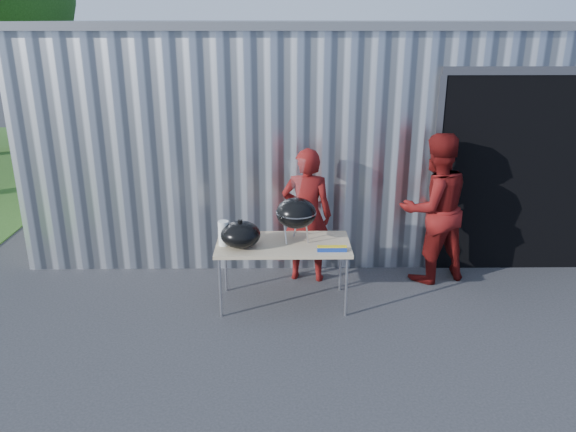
{
  "coord_description": "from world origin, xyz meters",
  "views": [
    {
      "loc": [
        0.13,
        -5.11,
        3.12
      ],
      "look_at": [
        0.2,
        0.8,
        1.05
      ],
      "focal_mm": 35.0,
      "sensor_mm": 36.0,
      "label": 1
    }
  ],
  "objects_px": {
    "folding_table": "(283,246)",
    "kettle_grill": "(296,206)",
    "person_cook": "(307,215)",
    "person_bystander": "(434,208)"
  },
  "relations": [
    {
      "from": "person_cook",
      "to": "person_bystander",
      "type": "relative_size",
      "value": 0.91
    },
    {
      "from": "folding_table",
      "to": "person_bystander",
      "type": "relative_size",
      "value": 0.8
    },
    {
      "from": "person_cook",
      "to": "person_bystander",
      "type": "distance_m",
      "value": 1.56
    },
    {
      "from": "folding_table",
      "to": "kettle_grill",
      "type": "height_order",
      "value": "kettle_grill"
    },
    {
      "from": "folding_table",
      "to": "person_cook",
      "type": "height_order",
      "value": "person_cook"
    },
    {
      "from": "kettle_grill",
      "to": "person_cook",
      "type": "bearing_deg",
      "value": 76.41
    },
    {
      "from": "kettle_grill",
      "to": "person_cook",
      "type": "relative_size",
      "value": 0.56
    },
    {
      "from": "folding_table",
      "to": "kettle_grill",
      "type": "xyz_separation_m",
      "value": [
        0.15,
        0.04,
        0.46
      ]
    },
    {
      "from": "kettle_grill",
      "to": "person_bystander",
      "type": "height_order",
      "value": "person_bystander"
    },
    {
      "from": "folding_table",
      "to": "person_bystander",
      "type": "height_order",
      "value": "person_bystander"
    }
  ]
}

